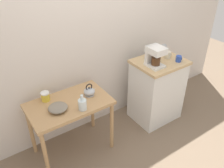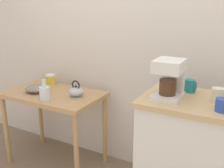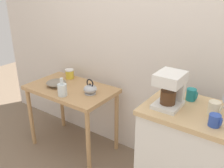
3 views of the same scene
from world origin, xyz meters
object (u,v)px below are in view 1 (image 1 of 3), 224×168
teakettle (89,91)px  mug_dark_teal (150,55)px  bowl_stoneware (58,108)px  canister_enamel (45,96)px  coffee_maker (155,55)px  table_clock (164,49)px  glass_carafe_vase (82,104)px  mug_blue (179,59)px  mug_small_cream (168,55)px

teakettle → mug_dark_teal: 0.98m
bowl_stoneware → canister_enamel: size_ratio=1.93×
coffee_maker → table_clock: bearing=28.8°
coffee_maker → glass_carafe_vase: bearing=-176.8°
bowl_stoneware → mug_blue: mug_blue is taller
mug_dark_teal → canister_enamel: bearing=174.4°
canister_enamel → coffee_maker: bearing=-13.5°
glass_carafe_vase → mug_blue: bearing=-1.6°
bowl_stoneware → mug_blue: size_ratio=2.58×
glass_carafe_vase → mug_blue: mug_blue is taller
coffee_maker → table_clock: (0.38, 0.21, -0.08)m
bowl_stoneware → glass_carafe_vase: glass_carafe_vase is taller
coffee_maker → canister_enamel: bearing=166.5°
teakettle → mug_blue: bearing=-10.6°
mug_small_cream → teakettle: bearing=176.2°
coffee_maker → mug_dark_teal: size_ratio=2.82×
bowl_stoneware → coffee_maker: size_ratio=0.79×
bowl_stoneware → teakettle: teakettle is taller
mug_blue → table_clock: size_ratio=0.62×
coffee_maker → table_clock: coffee_maker is taller
mug_dark_teal → mug_small_cream: same height
table_clock → mug_dark_teal: bearing=-174.3°
bowl_stoneware → teakettle: size_ratio=1.28×
canister_enamel → mug_blue: (1.67, -0.41, 0.17)m
glass_carafe_vase → mug_blue: 1.41m
mug_blue → table_clock: (0.03, 0.30, 0.02)m
coffee_maker → mug_small_cream: (0.30, 0.05, -0.10)m
canister_enamel → mug_dark_teal: 1.44m
glass_carafe_vase → mug_dark_teal: (1.16, 0.24, 0.17)m
bowl_stoneware → mug_dark_teal: mug_dark_teal is taller
teakettle → canister_enamel: 0.50m
coffee_maker → mug_dark_teal: bearing=60.2°
mug_blue → mug_small_cream: mug_small_cream is taller
coffee_maker → mug_dark_teal: (0.10, 0.18, -0.10)m
canister_enamel → mug_dark_teal: size_ratio=1.16×
teakettle → glass_carafe_vase: (-0.19, -0.19, 0.02)m
glass_carafe_vase → canister_enamel: bearing=125.4°
table_clock → coffee_maker: bearing=-151.2°
glass_carafe_vase → table_clock: (1.43, 0.26, 0.18)m
teakettle → table_clock: size_ratio=1.24×
glass_carafe_vase → mug_small_cream: mug_small_cream is taller
bowl_stoneware → mug_dark_teal: bearing=4.4°
canister_enamel → coffee_maker: 1.39m
glass_carafe_vase → mug_small_cream: bearing=4.7°
canister_enamel → mug_dark_teal: bearing=-5.6°
canister_enamel → table_clock: bearing=-3.7°
teakettle → mug_dark_teal: (0.96, 0.05, 0.18)m
teakettle → coffee_maker: size_ratio=0.62×
coffee_maker → mug_blue: coffee_maker is taller
table_clock → glass_carafe_vase: bearing=-169.5°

